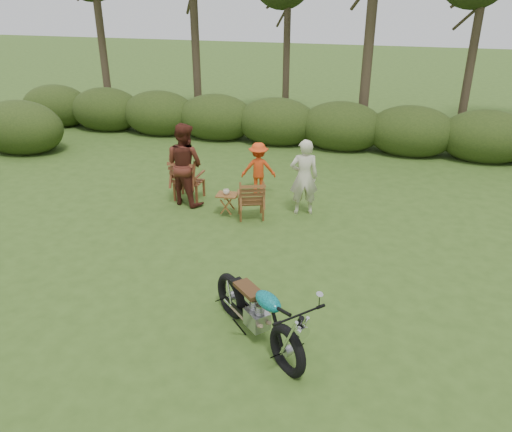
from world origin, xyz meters
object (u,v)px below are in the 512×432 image
(motorcycle, at_px, (257,338))
(cup, at_px, (226,192))
(lawn_chair_right, at_px, (251,217))
(adult_a, at_px, (302,213))
(side_table, at_px, (227,204))
(lawn_chair_left, at_px, (190,198))
(adult_b, at_px, (187,203))
(child, at_px, (258,193))

(motorcycle, distance_m, cup, 4.22)
(lawn_chair_right, bearing_deg, adult_a, -174.44)
(motorcycle, xyz_separation_m, lawn_chair_right, (-1.26, 3.81, 0.00))
(cup, height_order, adult_a, adult_a)
(motorcycle, xyz_separation_m, cup, (-1.79, 3.79, 0.52))
(lawn_chair_right, bearing_deg, motorcycle, 85.88)
(side_table, bearing_deg, lawn_chair_left, 152.32)
(lawn_chair_left, relative_size, adult_b, 0.54)
(lawn_chair_right, xyz_separation_m, cup, (-0.53, -0.02, 0.52))
(lawn_chair_left, bearing_deg, side_table, 151.19)
(motorcycle, distance_m, side_table, 4.21)
(lawn_chair_left, distance_m, adult_b, 0.26)
(lawn_chair_right, distance_m, side_table, 0.57)
(motorcycle, bearing_deg, adult_a, 134.82)
(side_table, height_order, cup, cup)
(side_table, xyz_separation_m, adult_a, (1.52, 0.53, -0.23))
(lawn_chair_left, bearing_deg, lawn_chair_right, 159.21)
(lawn_chair_left, height_order, cup, cup)
(motorcycle, height_order, lawn_chair_right, motorcycle)
(motorcycle, height_order, lawn_chair_left, motorcycle)
(adult_b, xyz_separation_m, child, (1.39, 1.01, 0.00))
(lawn_chair_right, relative_size, lawn_chair_left, 0.88)
(side_table, xyz_separation_m, cup, (-0.01, -0.01, 0.29))
(child, bearing_deg, lawn_chair_right, 83.41)
(adult_a, bearing_deg, motorcycle, 75.01)
(side_table, height_order, adult_b, adult_b)
(lawn_chair_left, bearing_deg, adult_a, 177.51)
(lawn_chair_left, relative_size, cup, 7.31)
(cup, xyz_separation_m, adult_b, (-1.08, 0.35, -0.52))
(motorcycle, bearing_deg, adult_b, 166.15)
(lawn_chair_left, xyz_separation_m, adult_a, (2.65, -0.06, 0.00))
(cup, height_order, adult_b, adult_b)
(lawn_chair_left, height_order, side_table, lawn_chair_left)
(child, bearing_deg, lawn_chair_left, 11.66)
(lawn_chair_right, height_order, adult_b, adult_b)
(adult_a, xyz_separation_m, child, (-1.23, 0.82, 0.00))
(cup, bearing_deg, lawn_chair_right, 1.83)
(lawn_chair_left, distance_m, side_table, 1.30)
(motorcycle, height_order, adult_b, adult_b)
(lawn_chair_right, height_order, adult_a, adult_a)
(motorcycle, bearing_deg, side_table, 156.46)
(lawn_chair_left, xyz_separation_m, child, (1.42, 0.76, 0.00))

